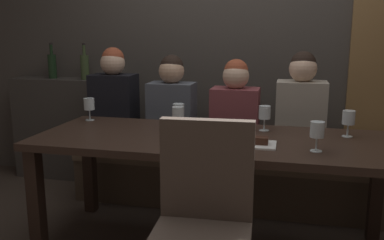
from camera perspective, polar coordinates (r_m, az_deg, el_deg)
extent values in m
cube|color=#423D38|center=(3.69, 6.62, 13.87)|extent=(6.00, 0.12, 3.00)
cube|color=#38342F|center=(4.11, -16.07, -1.13)|extent=(1.10, 0.28, 0.95)
cube|color=black|center=(2.75, -20.57, -10.69)|extent=(0.08, 0.08, 0.69)
cube|color=black|center=(3.32, -13.86, -6.40)|extent=(0.08, 0.08, 0.69)
cube|color=black|center=(3.03, 23.96, -8.88)|extent=(0.08, 0.08, 0.69)
cube|color=#302119|center=(2.56, 2.97, -2.84)|extent=(2.20, 0.84, 0.04)
cube|color=#4A3C2E|center=(3.39, 5.03, -8.77)|extent=(2.50, 0.40, 0.35)
cube|color=brown|center=(3.32, 5.10, -5.13)|extent=(2.50, 0.44, 0.10)
cube|color=brown|center=(1.97, 2.05, -6.77)|extent=(0.44, 0.08, 0.48)
cube|color=black|center=(3.51, -10.59, 1.43)|extent=(0.36, 0.24, 0.58)
sphere|color=#DBB293|center=(3.47, -10.83, 7.68)|extent=(0.20, 0.20, 0.20)
sphere|color=brown|center=(3.47, -10.79, 8.27)|extent=(0.18, 0.18, 0.18)
cube|color=#4C515B|center=(3.32, -2.77, 0.56)|extent=(0.36, 0.24, 0.53)
sphere|color=tan|center=(3.27, -2.84, 6.72)|extent=(0.20, 0.20, 0.20)
sphere|color=black|center=(3.28, -2.79, 7.34)|extent=(0.18, 0.18, 0.18)
cube|color=brown|center=(3.21, 5.90, -0.13)|extent=(0.36, 0.24, 0.51)
sphere|color=#DBB293|center=(3.15, 6.03, 6.03)|extent=(0.20, 0.20, 0.20)
sphere|color=brown|center=(3.16, 6.07, 6.67)|extent=(0.18, 0.18, 0.18)
cube|color=#9E9384|center=(3.19, 14.62, 0.05)|extent=(0.36, 0.24, 0.57)
sphere|color=#DBB293|center=(3.14, 14.99, 6.81)|extent=(0.20, 0.20, 0.20)
sphere|color=black|center=(3.14, 15.02, 7.46)|extent=(0.18, 0.18, 0.18)
cylinder|color=black|center=(4.10, -18.62, 6.97)|extent=(0.08, 0.08, 0.22)
cylinder|color=black|center=(4.09, -18.76, 9.14)|extent=(0.03, 0.03, 0.09)
cylinder|color=black|center=(4.09, -18.81, 9.88)|extent=(0.03, 0.03, 0.02)
cylinder|color=#384728|center=(3.91, -14.49, 7.01)|extent=(0.08, 0.08, 0.22)
cylinder|color=#384728|center=(3.90, -14.61, 9.27)|extent=(0.03, 0.03, 0.09)
cylinder|color=black|center=(3.90, -14.65, 10.05)|extent=(0.03, 0.03, 0.02)
cylinder|color=silver|center=(2.76, 9.85, -1.39)|extent=(0.06, 0.06, 0.00)
cylinder|color=silver|center=(2.76, 9.87, -0.59)|extent=(0.01, 0.01, 0.07)
cylinder|color=silver|center=(2.74, 9.93, 1.04)|extent=(0.08, 0.08, 0.08)
cylinder|color=silver|center=(2.69, -1.94, -1.58)|extent=(0.06, 0.06, 0.00)
cylinder|color=silver|center=(2.68, -1.94, -0.76)|extent=(0.01, 0.01, 0.07)
cylinder|color=silver|center=(2.67, -1.95, 0.92)|extent=(0.08, 0.08, 0.08)
cylinder|color=silver|center=(2.74, 20.51, -2.12)|extent=(0.06, 0.06, 0.00)
cylinder|color=silver|center=(2.73, 20.57, -1.32)|extent=(0.01, 0.01, 0.07)
cylinder|color=silver|center=(2.71, 20.69, 0.33)|extent=(0.08, 0.08, 0.08)
cylinder|color=maroon|center=(2.72, 20.66, -0.13)|extent=(0.07, 0.07, 0.03)
cylinder|color=silver|center=(3.13, -13.82, 0.00)|extent=(0.06, 0.06, 0.00)
cylinder|color=silver|center=(3.12, -13.86, 0.71)|extent=(0.01, 0.01, 0.07)
cylinder|color=silver|center=(3.11, -13.93, 2.16)|extent=(0.08, 0.08, 0.08)
cylinder|color=silver|center=(2.81, -1.84, -1.01)|extent=(0.06, 0.06, 0.00)
cylinder|color=silver|center=(2.80, -1.85, -0.22)|extent=(0.01, 0.01, 0.07)
cylinder|color=silver|center=(2.78, -1.86, 1.39)|extent=(0.08, 0.08, 0.08)
cylinder|color=gold|center=(2.79, -1.86, 1.06)|extent=(0.07, 0.07, 0.05)
cylinder|color=silver|center=(2.35, 16.63, -4.09)|extent=(0.06, 0.06, 0.00)
cylinder|color=silver|center=(2.34, 16.69, -3.16)|extent=(0.01, 0.01, 0.07)
cylinder|color=silver|center=(2.32, 16.81, -1.25)|extent=(0.08, 0.08, 0.08)
cylinder|color=gold|center=(2.33, 16.77, -1.83)|extent=(0.07, 0.07, 0.03)
cube|color=white|center=(2.40, 9.19, -3.35)|extent=(0.19, 0.19, 0.01)
cube|color=#381E14|center=(2.39, 9.45, -2.78)|extent=(0.08, 0.06, 0.04)
cube|color=silver|center=(2.33, -0.79, -3.66)|extent=(0.12, 0.11, 0.01)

